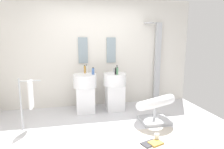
{
  "coord_description": "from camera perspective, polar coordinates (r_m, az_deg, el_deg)",
  "views": [
    {
      "loc": [
        -0.58,
        -2.96,
        1.59
      ],
      "look_at": [
        0.15,
        0.55,
        0.95
      ],
      "focal_mm": 30.03,
      "sensor_mm": 36.0,
      "label": 1
    }
  ],
  "objects": [
    {
      "name": "pedestal_sink_right",
      "position": [
        4.35,
        0.87,
        -4.57
      ],
      "size": [
        0.52,
        0.52,
        0.97
      ],
      "color": "white",
      "rests_on": "ground_plane"
    },
    {
      "name": "shower_column",
      "position": [
        4.99,
        13.52,
        3.98
      ],
      "size": [
        0.49,
        0.24,
        2.05
      ],
      "color": "#B7BABF",
      "rests_on": "ground_plane"
    },
    {
      "name": "soap_bottle_green",
      "position": [
        4.08,
        1.64,
        1.09
      ],
      "size": [
        0.04,
        0.04,
        0.18
      ],
      "color": "#59996B",
      "rests_on": "pedestal_sink_right"
    },
    {
      "name": "ground_plane",
      "position": [
        3.42,
        -0.61,
        -17.98
      ],
      "size": [
        4.8,
        3.6,
        0.04
      ],
      "primitive_type": "cube",
      "color": "silver"
    },
    {
      "name": "coffee_mug",
      "position": [
        3.28,
        13.47,
        -17.98
      ],
      "size": [
        0.08,
        0.08,
        0.1
      ],
      "primitive_type": "cylinder",
      "color": "white",
      "rests_on": "area_rug"
    },
    {
      "name": "soap_bottle_blue",
      "position": [
        4.14,
        -5.78,
        1.02
      ],
      "size": [
        0.06,
        0.06,
        0.16
      ],
      "color": "#4C72B7",
      "rests_on": "pedestal_sink_left"
    },
    {
      "name": "area_rug",
      "position": [
        3.31,
        12.62,
        -18.74
      ],
      "size": [
        1.01,
        0.74,
        0.01
      ],
      "primitive_type": "cube",
      "color": "beige",
      "rests_on": "ground_plane"
    },
    {
      "name": "soap_bottle_black",
      "position": [
        4.11,
        1.07,
        1.01
      ],
      "size": [
        0.04,
        0.04,
        0.16
      ],
      "color": "black",
      "rests_on": "pedestal_sink_right"
    },
    {
      "name": "pedestal_sink_left",
      "position": [
        4.26,
        -8.18,
        -5.0
      ],
      "size": [
        0.52,
        0.52,
        0.97
      ],
      "color": "white",
      "rests_on": "ground_plane"
    },
    {
      "name": "vanity_mirror_right",
      "position": [
        4.64,
        -0.27,
        7.43
      ],
      "size": [
        0.22,
        0.03,
        0.61
      ],
      "primitive_type": "cube",
      "color": "#8C9EA8"
    },
    {
      "name": "lounge_chair",
      "position": [
        3.84,
        12.92,
        -9.01
      ],
      "size": [
        1.04,
        1.04,
        0.65
      ],
      "color": "#B7BABF",
      "rests_on": "ground_plane"
    },
    {
      "name": "rear_partition",
      "position": [
        4.65,
        -4.61,
        6.52
      ],
      "size": [
        4.8,
        0.1,
        2.6
      ],
      "primitive_type": "cube",
      "color": "silver",
      "rests_on": "ground_plane"
    },
    {
      "name": "magazine_ochre",
      "position": [
        3.18,
        13.16,
        -19.64
      ],
      "size": [
        0.25,
        0.21,
        0.03
      ],
      "primitive_type": "cube",
      "rotation": [
        0.0,
        0.0,
        0.33
      ],
      "color": "gold",
      "rests_on": "area_rug"
    },
    {
      "name": "soap_bottle_grey",
      "position": [
        4.44,
        1.52,
        1.75
      ],
      "size": [
        0.04,
        0.04,
        0.17
      ],
      "color": "#99999E",
      "rests_on": "pedestal_sink_right"
    },
    {
      "name": "towel_rack",
      "position": [
        3.67,
        -23.88,
        -5.94
      ],
      "size": [
        0.37,
        0.22,
        0.95
      ],
      "color": "#B7BABF",
      "rests_on": "ground_plane"
    },
    {
      "name": "soap_bottle_white",
      "position": [
        4.32,
        -7.73,
        1.62
      ],
      "size": [
        0.04,
        0.04,
        0.2
      ],
      "color": "white",
      "rests_on": "pedestal_sink_left"
    },
    {
      "name": "vanity_mirror_left",
      "position": [
        4.55,
        -8.82,
        7.26
      ],
      "size": [
        0.22,
        0.03,
        0.61
      ],
      "primitive_type": "cube",
      "color": "#8C9EA8"
    },
    {
      "name": "soap_bottle_amber",
      "position": [
        4.3,
        -8.29,
        1.53
      ],
      "size": [
        0.04,
        0.04,
        0.19
      ],
      "color": "#C68C38",
      "rests_on": "pedestal_sink_left"
    },
    {
      "name": "magazine_charcoal",
      "position": [
        3.17,
        11.5,
        -19.87
      ],
      "size": [
        0.31,
        0.24,
        0.02
      ],
      "primitive_type": "cube",
      "rotation": [
        0.0,
        0.0,
        0.34
      ],
      "color": "#38383D",
      "rests_on": "area_rug"
    }
  ]
}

